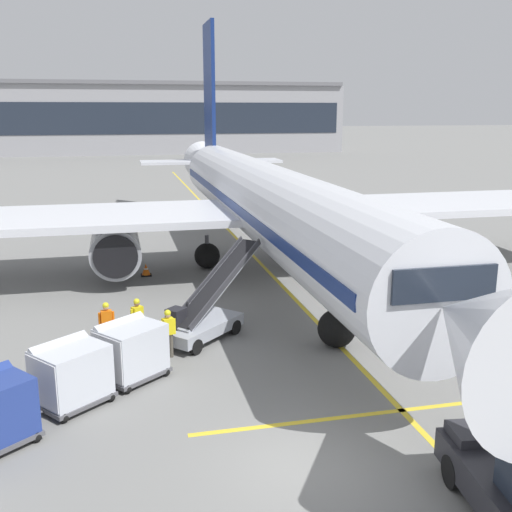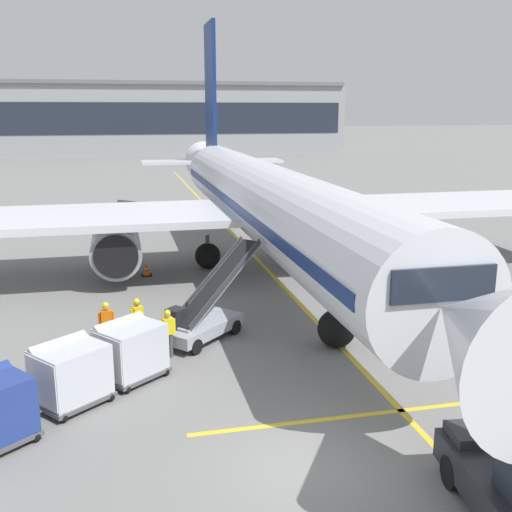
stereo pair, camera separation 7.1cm
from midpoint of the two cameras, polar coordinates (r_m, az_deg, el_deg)
name	(u,v)px [view 2 (the right image)]	position (r m, az deg, el deg)	size (l,w,h in m)	color
ground_plane	(301,466)	(15.52, 4.39, -19.16)	(600.00, 600.00, 0.00)	slate
parked_airplane	(264,202)	(31.92, 0.83, 5.15)	(34.61, 44.91, 15.00)	silver
belt_loader	(204,315)	(22.85, -4.87, -5.54)	(4.59, 4.45, 3.34)	#A3A8B2
baggage_cart_lead	(130,349)	(19.80, -11.74, -8.60)	(2.63, 2.50, 1.91)	#515156
baggage_cart_second	(70,372)	(18.58, -17.08, -10.47)	(2.63, 2.50, 1.91)	#515156
ground_crew_by_loader	(168,330)	(21.18, -8.22, -6.96)	(0.54, 0.36, 1.74)	#514C42
ground_crew_by_carts	(137,318)	(22.57, -11.05, -5.77)	(0.49, 0.41, 1.74)	black
ground_crew_marshaller	(107,322)	(22.38, -13.84, -6.08)	(0.57, 0.29, 1.74)	#333847
safety_cone_engine_keepout	(147,270)	(31.91, -10.24, -1.28)	(0.55, 0.55, 0.63)	black
apron_guidance_line_lead_in	(270,273)	(31.95, 1.41, -1.60)	(0.20, 110.00, 0.01)	yellow
apron_guidance_line_stop_bar	(396,411)	(18.29, 13.21, -14.07)	(12.00, 0.20, 0.01)	yellow
terminal_building	(114,118)	(129.16, -13.28, 12.58)	(91.35, 22.53, 13.76)	#939399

